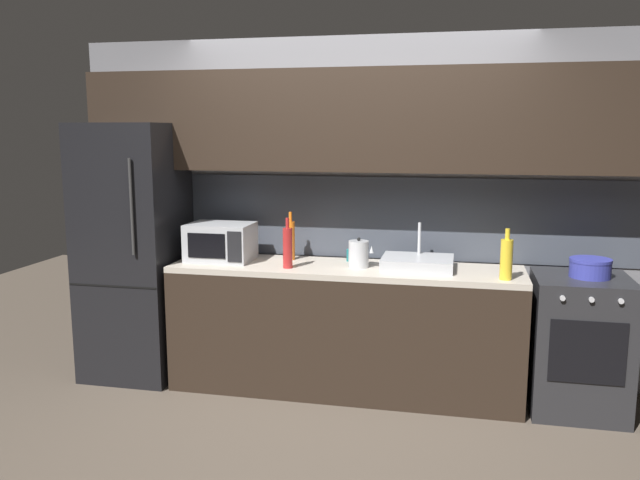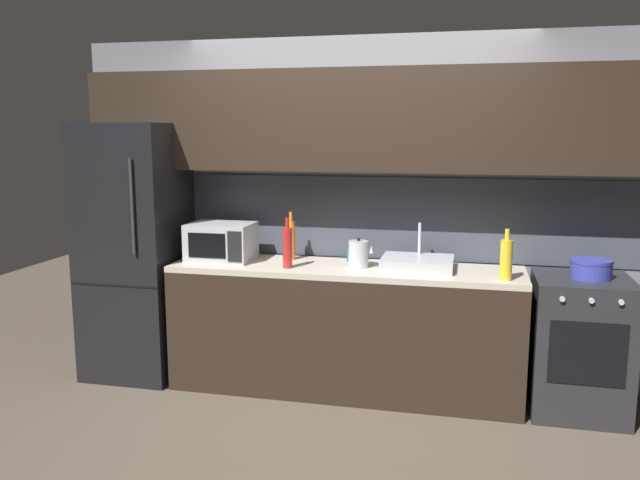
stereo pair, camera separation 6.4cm
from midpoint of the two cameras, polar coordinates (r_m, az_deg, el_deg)
ground_plane at (r=3.98m, az=0.02°, el=-17.81°), size 10.00×10.00×0.00m
back_wall at (r=4.71m, az=3.34°, el=6.15°), size 4.18×0.44×2.50m
counter_run at (r=4.62m, az=2.57°, el=-7.79°), size 2.44×0.60×0.90m
refrigerator at (r=5.04m, az=-15.57°, el=-0.91°), size 0.68×0.69×1.89m
oven_range at (r=4.62m, az=22.19°, el=-8.55°), size 0.60×0.62×0.90m
microwave at (r=4.75m, az=-8.29°, el=-0.15°), size 0.46×0.35×0.27m
sink_basin at (r=4.47m, az=8.97°, el=-2.01°), size 0.48×0.38×0.30m
kettle at (r=4.47m, az=3.82°, el=-1.24°), size 0.17×0.14×0.21m
wine_bottle_orange at (r=4.72m, az=-2.18°, el=0.03°), size 0.06×0.06×0.35m
wine_bottle_red at (r=4.43m, az=-2.47°, el=-0.63°), size 0.07×0.07×0.35m
wine_bottle_yellow at (r=4.24m, az=16.46°, el=-1.63°), size 0.08×0.08×0.33m
mug_teal at (r=4.68m, az=3.20°, el=-1.35°), size 0.07×0.07×0.09m
cooking_pot at (r=4.50m, az=23.09°, el=-2.34°), size 0.26×0.26×0.12m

